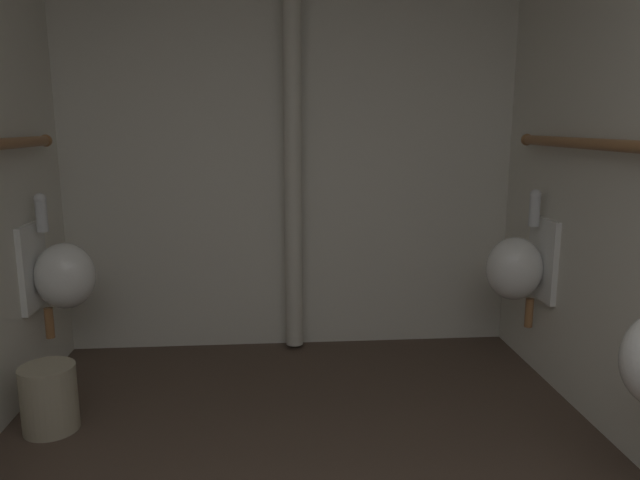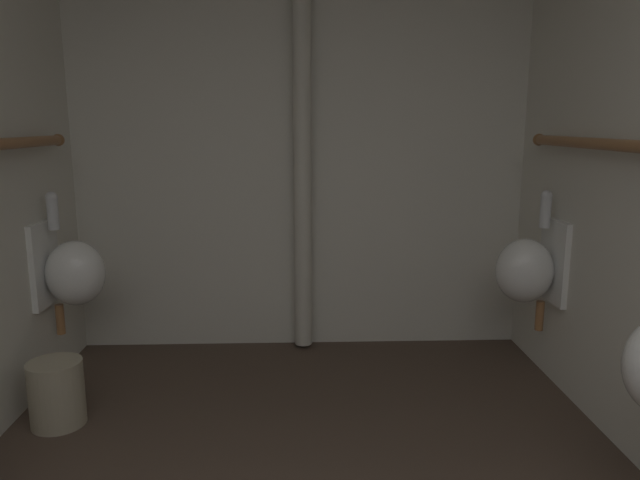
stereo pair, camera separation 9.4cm
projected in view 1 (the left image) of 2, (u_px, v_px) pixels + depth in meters
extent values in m
cube|color=silver|center=(290.00, 133.00, 3.53)|extent=(2.81, 0.06, 2.62)
ellipsoid|color=white|center=(65.00, 276.00, 3.03)|extent=(0.30, 0.26, 0.34)
cube|color=white|center=(33.00, 267.00, 3.00)|extent=(0.03, 0.30, 0.44)
cylinder|color=silver|center=(42.00, 216.00, 2.96)|extent=(0.06, 0.06, 0.16)
sphere|color=silver|center=(40.00, 199.00, 2.94)|extent=(0.06, 0.06, 0.06)
cylinder|color=#936038|center=(49.00, 323.00, 3.07)|extent=(0.04, 0.04, 0.16)
ellipsoid|color=white|center=(514.00, 269.00, 3.18)|extent=(0.30, 0.26, 0.34)
cube|color=white|center=(543.00, 259.00, 3.18)|extent=(0.03, 0.30, 0.44)
cylinder|color=silver|center=(534.00, 211.00, 3.12)|extent=(0.06, 0.06, 0.16)
sphere|color=silver|center=(536.00, 195.00, 3.11)|extent=(0.06, 0.06, 0.06)
cylinder|color=#936038|center=(529.00, 313.00, 3.23)|extent=(0.04, 0.04, 0.16)
sphere|color=#936038|center=(46.00, 141.00, 3.08)|extent=(0.06, 0.06, 0.06)
sphere|color=#936038|center=(527.00, 140.00, 3.25)|extent=(0.06, 0.06, 0.06)
cylinder|color=beige|center=(293.00, 133.00, 3.42)|extent=(0.10, 0.10, 2.57)
cylinder|color=#9E937A|center=(49.00, 398.00, 2.66)|extent=(0.24, 0.24, 0.30)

